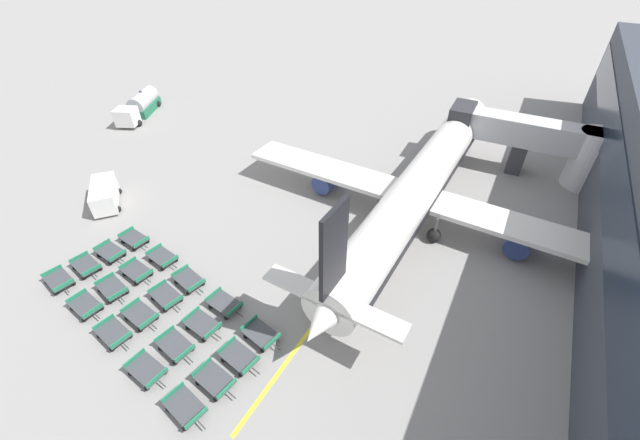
# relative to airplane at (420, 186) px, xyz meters

# --- Properties ---
(ground_plane) EXTENTS (500.00, 500.00, 0.00)m
(ground_plane) POSITION_rel_airplane_xyz_m (-15.69, 0.24, -3.30)
(ground_plane) COLOR gray
(jet_bridge) EXTENTS (17.11, 4.50, 6.49)m
(jet_bridge) POSITION_rel_airplane_xyz_m (9.33, 13.54, 0.65)
(jet_bridge) COLOR silver
(jet_bridge) RESTS_ON ground_plane
(airplane) EXTENTS (36.07, 40.61, 11.52)m
(airplane) POSITION_rel_airplane_xyz_m (0.00, 0.00, 0.00)
(airplane) COLOR white
(airplane) RESTS_ON ground_plane
(fuel_tanker_secondary) EXTENTS (6.48, 9.87, 3.12)m
(fuel_tanker_secondary) POSITION_rel_airplane_xyz_m (-42.77, 4.18, -1.99)
(fuel_tanker_secondary) COLOR white
(fuel_tanker_secondary) RESTS_ON ground_plane
(service_van) EXTENTS (5.34, 5.03, 2.30)m
(service_van) POSITION_rel_airplane_xyz_m (-28.08, -13.45, -2.05)
(service_van) COLOR white
(service_van) RESTS_ON ground_plane
(baggage_dolly_row_near_col_a) EXTENTS (3.26, 2.05, 0.92)m
(baggage_dolly_row_near_col_a) POSITION_rel_airplane_xyz_m (-22.12, -22.72, -2.83)
(baggage_dolly_row_near_col_a) COLOR #424449
(baggage_dolly_row_near_col_a) RESTS_ON ground_plane
(baggage_dolly_row_near_col_b) EXTENTS (3.24, 1.93, 0.92)m
(baggage_dolly_row_near_col_b) POSITION_rel_airplane_xyz_m (-17.98, -23.36, -2.83)
(baggage_dolly_row_near_col_b) COLOR #424449
(baggage_dolly_row_near_col_b) RESTS_ON ground_plane
(baggage_dolly_row_near_col_c) EXTENTS (3.25, 1.96, 0.92)m
(baggage_dolly_row_near_col_c) POSITION_rel_airplane_xyz_m (-14.09, -24.04, -2.83)
(baggage_dolly_row_near_col_c) COLOR #424449
(baggage_dolly_row_near_col_c) RESTS_ON ground_plane
(baggage_dolly_row_near_col_d) EXTENTS (3.23, 1.89, 0.92)m
(baggage_dolly_row_near_col_d) POSITION_rel_airplane_xyz_m (-9.87, -24.92, -2.83)
(baggage_dolly_row_near_col_d) COLOR #424449
(baggage_dolly_row_near_col_d) RESTS_ON ground_plane
(baggage_dolly_row_near_col_e) EXTENTS (3.26, 2.03, 0.92)m
(baggage_dolly_row_near_col_e) POSITION_rel_airplane_xyz_m (-5.97, -25.53, -2.83)
(baggage_dolly_row_near_col_e) COLOR #424449
(baggage_dolly_row_near_col_e) RESTS_ON ground_plane
(baggage_dolly_row_mid_a_col_a) EXTENTS (3.26, 2.03, 0.92)m
(baggage_dolly_row_mid_a_col_a) POSITION_rel_airplane_xyz_m (-21.65, -20.60, -2.83)
(baggage_dolly_row_mid_a_col_a) COLOR #424449
(baggage_dolly_row_mid_a_col_a) RESTS_ON ground_plane
(baggage_dolly_row_mid_a_col_b) EXTENTS (3.26, 2.09, 0.92)m
(baggage_dolly_row_mid_a_col_b) POSITION_rel_airplane_xyz_m (-17.64, -21.26, -2.83)
(baggage_dolly_row_mid_a_col_b) COLOR #424449
(baggage_dolly_row_mid_a_col_b) RESTS_ON ground_plane
(baggage_dolly_row_mid_a_col_c) EXTENTS (3.24, 1.92, 0.92)m
(baggage_dolly_row_mid_a_col_c) POSITION_rel_airplane_xyz_m (-13.66, -22.03, -2.83)
(baggage_dolly_row_mid_a_col_c) COLOR #424449
(baggage_dolly_row_mid_a_col_c) RESTS_ON ground_plane
(baggage_dolly_row_mid_a_col_d) EXTENTS (3.26, 2.00, 0.92)m
(baggage_dolly_row_mid_a_col_d) POSITION_rel_airplane_xyz_m (-9.55, -22.71, -2.83)
(baggage_dolly_row_mid_a_col_d) COLOR #424449
(baggage_dolly_row_mid_a_col_d) RESTS_ON ground_plane
(baggage_dolly_row_mid_a_col_e) EXTENTS (3.25, 1.94, 0.92)m
(baggage_dolly_row_mid_a_col_e) POSITION_rel_airplane_xyz_m (-5.58, -23.36, -2.83)
(baggage_dolly_row_mid_a_col_e) COLOR #424449
(baggage_dolly_row_mid_a_col_e) RESTS_ON ground_plane
(baggage_dolly_row_mid_b_col_a) EXTENTS (3.23, 1.88, 0.92)m
(baggage_dolly_row_mid_b_col_a) POSITION_rel_airplane_xyz_m (-21.26, -18.53, -2.83)
(baggage_dolly_row_mid_b_col_a) COLOR #424449
(baggage_dolly_row_mid_b_col_a) RESTS_ON ground_plane
(baggage_dolly_row_mid_b_col_b) EXTENTS (3.24, 1.92, 0.92)m
(baggage_dolly_row_mid_b_col_b) POSITION_rel_airplane_xyz_m (-17.43, -19.06, -2.83)
(baggage_dolly_row_mid_b_col_b) COLOR #424449
(baggage_dolly_row_mid_b_col_b) RESTS_ON ground_plane
(baggage_dolly_row_mid_b_col_c) EXTENTS (3.26, 2.08, 0.92)m
(baggage_dolly_row_mid_b_col_c) POSITION_rel_airplane_xyz_m (-13.34, -19.84, -2.83)
(baggage_dolly_row_mid_b_col_c) COLOR #424449
(baggage_dolly_row_mid_b_col_c) RESTS_ON ground_plane
(baggage_dolly_row_mid_b_col_d) EXTENTS (3.24, 1.90, 0.92)m
(baggage_dolly_row_mid_b_col_d) POSITION_rel_airplane_xyz_m (-9.11, -20.51, -2.83)
(baggage_dolly_row_mid_b_col_d) COLOR #424449
(baggage_dolly_row_mid_b_col_d) RESTS_ON ground_plane
(baggage_dolly_row_mid_b_col_e) EXTENTS (3.25, 1.96, 0.92)m
(baggage_dolly_row_mid_b_col_e) POSITION_rel_airplane_xyz_m (-5.21, -21.33, -2.83)
(baggage_dolly_row_mid_b_col_e) COLOR #424449
(baggage_dolly_row_mid_b_col_e) RESTS_ON ground_plane
(baggage_dolly_row_far_col_a) EXTENTS (3.24, 1.90, 0.92)m
(baggage_dolly_row_far_col_a) POSITION_rel_airplane_xyz_m (-20.84, -16.32, -2.83)
(baggage_dolly_row_far_col_a) COLOR #424449
(baggage_dolly_row_far_col_a) RESTS_ON ground_plane
(baggage_dolly_row_far_col_b) EXTENTS (3.25, 1.95, 0.92)m
(baggage_dolly_row_far_col_b) POSITION_rel_airplane_xyz_m (-16.82, -16.84, -2.83)
(baggage_dolly_row_far_col_b) COLOR #424449
(baggage_dolly_row_far_col_b) RESTS_ON ground_plane
(baggage_dolly_row_far_col_c) EXTENTS (3.26, 2.09, 0.92)m
(baggage_dolly_row_far_col_c) POSITION_rel_airplane_xyz_m (-13.00, -17.73, -2.83)
(baggage_dolly_row_far_col_c) COLOR #424449
(baggage_dolly_row_far_col_c) RESTS_ON ground_plane
(baggage_dolly_row_far_col_d) EXTENTS (3.24, 1.92, 0.92)m
(baggage_dolly_row_far_col_d) POSITION_rel_airplane_xyz_m (-8.95, -18.27, -2.83)
(baggage_dolly_row_far_col_d) COLOR #424449
(baggage_dolly_row_far_col_d) RESTS_ON ground_plane
(baggage_dolly_row_far_col_e) EXTENTS (3.26, 2.02, 0.92)m
(baggage_dolly_row_far_col_e) POSITION_rel_airplane_xyz_m (-4.98, -19.19, -2.83)
(baggage_dolly_row_far_col_e) COLOR #424449
(baggage_dolly_row_far_col_e) RESTS_ON ground_plane
(stand_guidance_stripe) EXTENTS (1.58, 33.89, 0.01)m
(stand_guidance_stripe) POSITION_rel_airplane_xyz_m (-2.00, -8.51, -3.30)
(stand_guidance_stripe) COLOR yellow
(stand_guidance_stripe) RESTS_ON ground_plane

